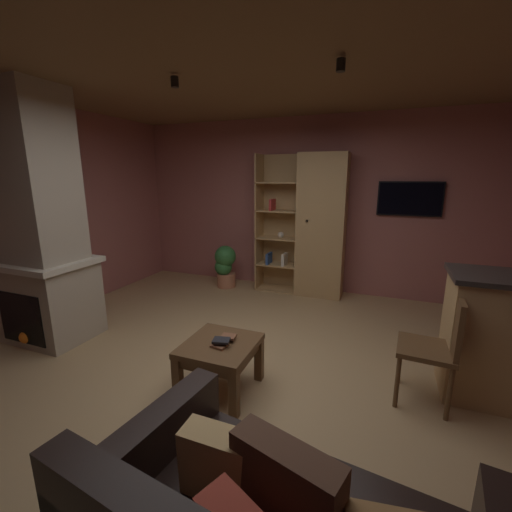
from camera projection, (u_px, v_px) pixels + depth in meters
The scene contains 17 objects.
floor at pixel (240, 376), 3.13m from camera, with size 5.73×5.41×0.02m, color tan.
wall_back at pixel (310, 206), 5.30m from camera, with size 5.85×0.06×2.68m, color #9E5B56.
wall_left at pixel (8, 218), 3.84m from camera, with size 0.06×5.41×2.68m, color #9E5B56.
ceiling at pixel (237, 53), 2.50m from camera, with size 5.73×5.41×0.02m, color brown.
window_pane_back at pixel (296, 216), 5.38m from camera, with size 0.75×0.01×0.86m, color white.
stone_fireplace at pixel (40, 233), 3.61m from camera, with size 0.97×0.78×2.68m.
bookshelf_cabinet at pixel (316, 227), 5.06m from camera, with size 1.35×0.41×2.13m.
coffee_table at pixel (220, 353), 2.83m from camera, with size 0.58×0.61×0.44m.
table_book_0 at pixel (219, 346), 2.74m from camera, with size 0.12×0.10×0.02m, color brown.
table_book_1 at pixel (228, 337), 2.85m from camera, with size 0.12×0.10×0.02m, color brown.
table_book_2 at pixel (221, 340), 2.75m from camera, with size 0.14×0.11×0.02m, color black.
dining_chair at pixel (438, 343), 2.63m from camera, with size 0.45×0.45×0.92m.
potted_floor_plant at pixel (225, 265), 5.54m from camera, with size 0.35×0.35×0.70m.
wall_mounted_tv at pixel (410, 199), 4.70m from camera, with size 0.85×0.06×0.48m.
track_light_spot_0 at pixel (64, 95), 3.45m from camera, with size 0.07×0.07×0.09m, color black.
track_light_spot_1 at pixel (175, 82), 2.97m from camera, with size 0.07×0.07×0.09m, color black.
track_light_spot_2 at pixel (341, 65), 2.52m from camera, with size 0.07×0.07×0.09m, color black.
Camera 1 is at (1.15, -2.54, 1.80)m, focal length 23.60 mm.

